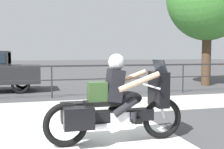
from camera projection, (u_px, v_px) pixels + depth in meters
name	position (u px, v px, depth m)	size (l,w,h in m)	color
ground_plane	(71.00, 146.00, 4.73)	(120.00, 120.00, 0.00)	#424244
sidewalk_band	(56.00, 108.00, 8.00)	(44.00, 2.40, 0.01)	#B7B2A8
crosswalk_band	(82.00, 149.00, 4.58)	(3.73, 6.00, 0.01)	silver
fence_railing	(52.00, 72.00, 9.74)	(36.00, 0.05, 1.15)	#232326
motorcycle	(116.00, 104.00, 4.87)	(2.51, 0.76, 1.56)	black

